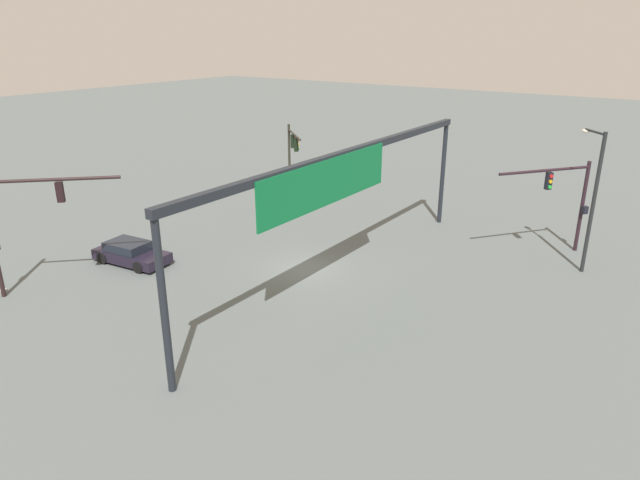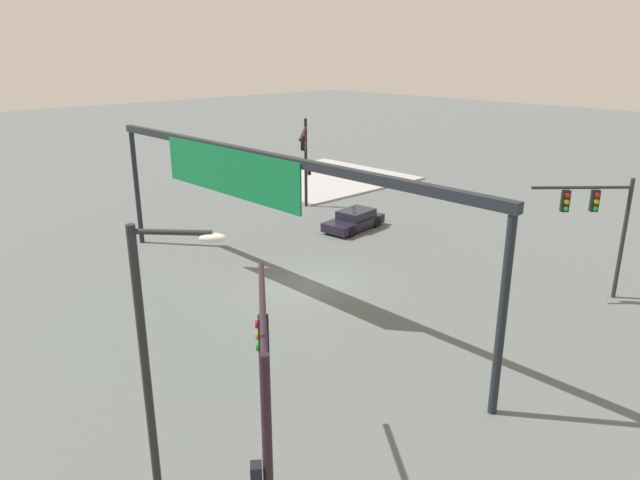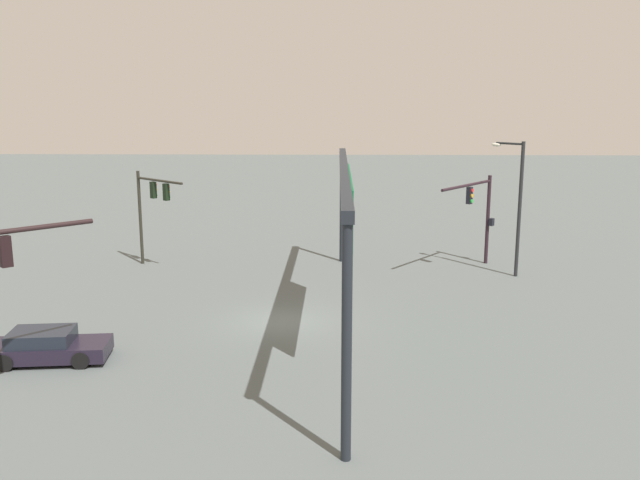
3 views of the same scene
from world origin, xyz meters
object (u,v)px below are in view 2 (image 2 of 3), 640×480
at_px(traffic_signal_near_corner, 599,215).
at_px(traffic_signal_opposite_side, 305,153).
at_px(traffic_signal_cross_street, 265,393).
at_px(streetlamp_curved_arm, 155,359).
at_px(sedan_car_approaching, 354,220).
at_px(fire_hydrant_on_curb, 336,171).

bearing_deg(traffic_signal_near_corner, traffic_signal_opposite_side, -49.92).
bearing_deg(traffic_signal_near_corner, traffic_signal_cross_street, 43.27).
distance_m(traffic_signal_near_corner, streetlamp_curved_arm, 20.63).
relative_size(traffic_signal_near_corner, streetlamp_curved_arm, 0.75).
bearing_deg(traffic_signal_near_corner, streetlamp_curved_arm, 37.96).
bearing_deg(traffic_signal_opposite_side, streetlamp_curved_arm, -3.60).
relative_size(traffic_signal_near_corner, traffic_signal_cross_street, 1.05).
bearing_deg(traffic_signal_cross_street, streetlamp_curved_arm, 77.95).
relative_size(streetlamp_curved_arm, sedan_car_approaching, 1.67).
height_order(traffic_signal_near_corner, sedan_car_approaching, traffic_signal_near_corner).
bearing_deg(streetlamp_curved_arm, sedan_car_approaching, 80.41).
xyz_separation_m(traffic_signal_cross_street, sedan_car_approaching, (15.15, -18.97, -3.05)).
bearing_deg(sedan_car_approaching, fire_hydrant_on_curb, -137.28).
relative_size(traffic_signal_opposite_side, traffic_signal_cross_street, 1.18).
xyz_separation_m(traffic_signal_cross_street, streetlamp_curved_arm, (1.87, 1.61, 0.70)).
relative_size(traffic_signal_opposite_side, sedan_car_approaching, 1.40).
xyz_separation_m(streetlamp_curved_arm, fire_hydrant_on_curb, (25.45, -31.02, -3.84)).
xyz_separation_m(traffic_signal_opposite_side, sedan_car_approaching, (-5.30, 0.61, -3.54)).
distance_m(traffic_signal_near_corner, traffic_signal_opposite_side, 19.99).
distance_m(streetlamp_curved_arm, fire_hydrant_on_curb, 40.30).
bearing_deg(streetlamp_curved_arm, traffic_signal_near_corner, 43.69).
relative_size(traffic_signal_opposite_side, fire_hydrant_on_curb, 8.83).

